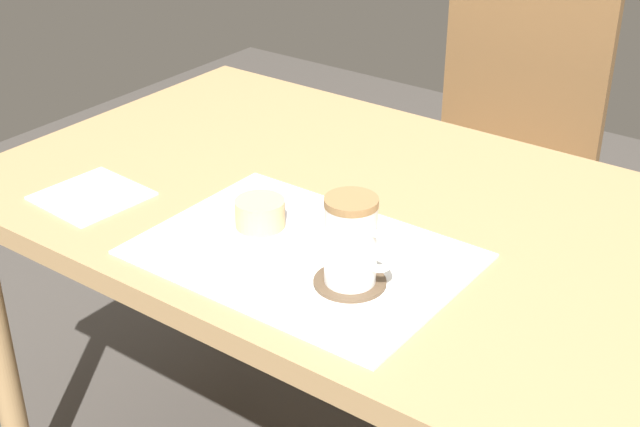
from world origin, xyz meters
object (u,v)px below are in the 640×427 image
at_px(wooden_chair, 497,168).
at_px(pastry_plate, 261,229).
at_px(pastry, 260,213).
at_px(coffee_mug, 352,241).
at_px(dining_table, 396,256).

xyz_separation_m(wooden_chair, pastry_plate, (0.02, -0.86, 0.23)).
height_order(pastry, coffee_mug, coffee_mug).
bearing_deg(pastry_plate, dining_table, 51.61).
relative_size(wooden_chair, pastry_plate, 6.19).
relative_size(wooden_chair, coffee_mug, 7.10).
distance_m(wooden_chair, pastry, 0.90).
bearing_deg(wooden_chair, pastry_plate, 87.39).
relative_size(dining_table, coffee_mug, 11.29).
xyz_separation_m(dining_table, pastry, (-0.13, -0.17, 0.11)).
height_order(wooden_chair, coffee_mug, wooden_chair).
height_order(dining_table, coffee_mug, coffee_mug).
height_order(pastry_plate, coffee_mug, coffee_mug).
bearing_deg(pastry, coffee_mug, -10.87).
bearing_deg(coffee_mug, pastry_plate, 169.13).
distance_m(dining_table, wooden_chair, 0.72).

